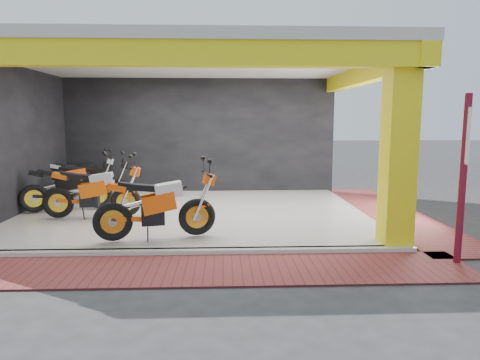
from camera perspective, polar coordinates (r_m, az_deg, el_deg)
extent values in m
plane|color=#2D2D30|center=(8.36, -7.15, -7.73)|extent=(80.00, 80.00, 0.00)
cube|color=silver|center=(10.28, -6.23, -4.45)|extent=(8.00, 6.00, 0.10)
cube|color=beige|center=(10.14, -6.54, 15.55)|extent=(8.40, 6.40, 0.20)
cube|color=black|center=(13.15, -5.42, 5.74)|extent=(8.20, 0.20, 3.50)
cube|color=black|center=(11.13, -28.01, 4.45)|extent=(0.20, 6.20, 3.50)
cube|color=yellow|center=(7.90, 20.39, 3.82)|extent=(0.50, 0.50, 3.50)
cube|color=yellow|center=(7.13, -8.33, 16.33)|extent=(8.40, 0.30, 0.40)
cube|color=yellow|center=(10.60, 16.24, 13.33)|extent=(0.30, 6.40, 0.40)
cube|color=silver|center=(7.37, -7.83, -9.49)|extent=(8.00, 0.20, 0.10)
cube|color=maroon|center=(6.65, -8.48, -11.79)|extent=(9.00, 1.40, 0.03)
cube|color=maroon|center=(11.05, 19.52, -4.18)|extent=(1.40, 7.00, 0.03)
cylinder|color=maroon|center=(7.41, 27.56, -0.10)|extent=(0.11, 0.11, 2.66)
cube|color=white|center=(7.36, 27.91, 5.23)|extent=(0.12, 0.36, 0.85)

